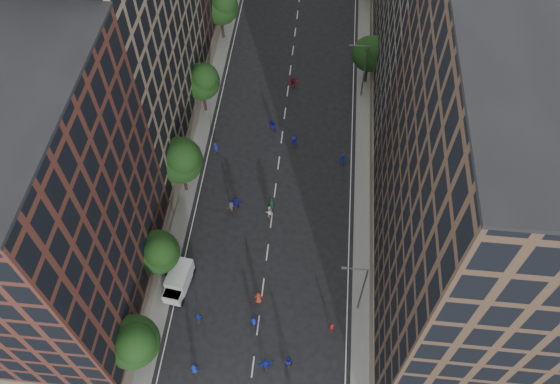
# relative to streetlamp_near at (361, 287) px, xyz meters

# --- Properties ---
(ground) EXTENTS (240.00, 240.00, 0.00)m
(ground) POSITION_rel_streetlamp_near_xyz_m (-10.37, 28.00, -5.17)
(ground) COLOR black
(ground) RESTS_ON ground
(sidewalk_left) EXTENTS (4.00, 105.00, 0.15)m
(sidewalk_left) POSITION_rel_streetlamp_near_xyz_m (-22.37, 35.50, -5.09)
(sidewalk_left) COLOR slate
(sidewalk_left) RESTS_ON ground
(sidewalk_right) EXTENTS (4.00, 105.00, 0.15)m
(sidewalk_right) POSITION_rel_streetlamp_near_xyz_m (1.63, 35.50, -5.09)
(sidewalk_right) COLOR slate
(sidewalk_right) RESTS_ON ground
(bldg_left_a) EXTENTS (14.00, 22.00, 30.00)m
(bldg_left_a) POSITION_rel_streetlamp_near_xyz_m (-29.37, -1.00, 9.83)
(bldg_left_a) COLOR #4E261E
(bldg_left_a) RESTS_ON ground
(bldg_left_b) EXTENTS (14.00, 26.00, 34.00)m
(bldg_left_b) POSITION_rel_streetlamp_near_xyz_m (-29.37, 23.00, 11.83)
(bldg_left_b) COLOR #806D54
(bldg_left_b) RESTS_ON ground
(bldg_right_a) EXTENTS (14.00, 30.00, 36.00)m
(bldg_right_a) POSITION_rel_streetlamp_near_xyz_m (8.63, 3.00, 12.83)
(bldg_right_a) COLOR #4E382A
(bldg_right_a) RESTS_ON ground
(bldg_right_b) EXTENTS (14.00, 28.00, 33.00)m
(bldg_right_b) POSITION_rel_streetlamp_near_xyz_m (8.63, 32.00, 11.33)
(bldg_right_b) COLOR #686156
(bldg_right_b) RESTS_ON ground
(tree_left_0) EXTENTS (5.20, 5.20, 8.83)m
(tree_left_0) POSITION_rel_streetlamp_near_xyz_m (-21.38, -8.15, 0.79)
(tree_left_0) COLOR black
(tree_left_0) RESTS_ON ground
(tree_left_1) EXTENTS (4.80, 4.80, 8.21)m
(tree_left_1) POSITION_rel_streetlamp_near_xyz_m (-21.39, 1.86, 0.38)
(tree_left_1) COLOR black
(tree_left_1) RESTS_ON ground
(tree_left_2) EXTENTS (5.60, 5.60, 9.45)m
(tree_left_2) POSITION_rel_streetlamp_near_xyz_m (-21.36, 13.83, 1.19)
(tree_left_2) COLOR black
(tree_left_2) RESTS_ON ground
(tree_left_3) EXTENTS (5.00, 5.00, 8.58)m
(tree_left_3) POSITION_rel_streetlamp_near_xyz_m (-21.38, 27.85, 0.65)
(tree_left_3) COLOR black
(tree_left_3) RESTS_ON ground
(tree_left_4) EXTENTS (5.40, 5.40, 9.08)m
(tree_left_4) POSITION_rel_streetlamp_near_xyz_m (-21.37, 43.84, 0.93)
(tree_left_4) COLOR black
(tree_left_4) RESTS_ON ground
(tree_right_a) EXTENTS (5.00, 5.00, 8.39)m
(tree_right_a) POSITION_rel_streetlamp_near_xyz_m (1.02, 35.85, 0.46)
(tree_right_a) COLOR black
(tree_right_a) RESTS_ON ground
(streetlamp_near) EXTENTS (2.64, 0.22, 9.06)m
(streetlamp_near) POSITION_rel_streetlamp_near_xyz_m (0.00, 0.00, 0.00)
(streetlamp_near) COLOR #595B60
(streetlamp_near) RESTS_ON ground
(streetlamp_far) EXTENTS (2.64, 0.22, 9.06)m
(streetlamp_far) POSITION_rel_streetlamp_near_xyz_m (0.00, 33.00, 0.00)
(streetlamp_far) COLOR #595B60
(streetlamp_far) RESTS_ON ground
(cargo_van) EXTENTS (2.91, 5.08, 2.57)m
(cargo_van) POSITION_rel_streetlamp_near_xyz_m (-19.65, 0.76, -3.81)
(cargo_van) COLOR silver
(cargo_van) RESTS_ON ground
(skater_0) EXTENTS (0.96, 0.76, 1.73)m
(skater_0) POSITION_rel_streetlamp_near_xyz_m (-16.17, -8.52, -4.30)
(skater_0) COLOR navy
(skater_0) RESTS_ON ground
(skater_2) EXTENTS (1.10, 0.98, 1.88)m
(skater_2) POSITION_rel_streetlamp_near_xyz_m (-6.84, -6.85, -4.23)
(skater_2) COLOR #131D9A
(skater_2) RESTS_ON ground
(skater_3) EXTENTS (1.10, 0.75, 1.56)m
(skater_3) POSITION_rel_streetlamp_near_xyz_m (-10.80, -3.04, -4.39)
(skater_3) COLOR #122395
(skater_3) RESTS_ON ground
(skater_4) EXTENTS (0.96, 0.41, 1.62)m
(skater_4) POSITION_rel_streetlamp_near_xyz_m (-16.75, -3.08, -4.36)
(skater_4) COLOR #1436A7
(skater_4) RESTS_ON ground
(skater_5) EXTENTS (1.84, 1.12, 1.89)m
(skater_5) POSITION_rel_streetlamp_near_xyz_m (-9.02, -7.43, -4.22)
(skater_5) COLOR #1626B8
(skater_5) RESTS_ON ground
(skater_6) EXTENTS (0.99, 0.73, 1.86)m
(skater_6) POSITION_rel_streetlamp_near_xyz_m (-10.63, -0.24, -4.24)
(skater_6) COLOR #9C2E1A
(skater_6) RESTS_ON ground
(skater_7) EXTENTS (0.63, 0.48, 1.54)m
(skater_7) POSITION_rel_streetlamp_near_xyz_m (-2.51, -2.75, -4.40)
(skater_7) COLOR maroon
(skater_7) RESTS_ON ground
(skater_8) EXTENTS (1.05, 0.90, 1.89)m
(skater_8) POSITION_rel_streetlamp_near_xyz_m (-10.69, 11.05, -4.22)
(skater_8) COLOR silver
(skater_8) RESTS_ON ground
(skater_9) EXTENTS (1.26, 1.02, 1.70)m
(skater_9) POSITION_rel_streetlamp_near_xyz_m (-15.40, 11.39, -4.32)
(skater_9) COLOR #38383C
(skater_9) RESTS_ON ground
(skater_10) EXTENTS (1.22, 0.81, 1.92)m
(skater_10) POSITION_rel_streetlamp_near_xyz_m (-10.52, 12.14, -4.21)
(skater_10) COLOR #1E6635
(skater_10) RESTS_ON ground
(skater_11) EXTENTS (1.72, 0.56, 1.85)m
(skater_11) POSITION_rel_streetlamp_near_xyz_m (-14.89, 11.98, -4.24)
(skater_11) COLOR #1A1293
(skater_11) RESTS_ON ground
(skater_12) EXTENTS (0.80, 0.53, 1.63)m
(skater_12) POSITION_rel_streetlamp_near_xyz_m (-2.13, 20.28, -4.36)
(skater_12) COLOR #122394
(skater_12) RESTS_ON ground
(skater_13) EXTENTS (0.73, 0.59, 1.71)m
(skater_13) POSITION_rel_streetlamp_near_xyz_m (-18.87, 20.61, -4.31)
(skater_13) COLOR #1522AD
(skater_13) RESTS_ON ground
(skater_14) EXTENTS (0.89, 0.76, 1.57)m
(skater_14) POSITION_rel_streetlamp_near_xyz_m (-11.64, 25.16, -4.38)
(skater_14) COLOR #13159E
(skater_14) RESTS_ON ground
(skater_15) EXTENTS (1.25, 1.01, 1.69)m
(skater_15) POSITION_rel_streetlamp_near_xyz_m (-8.57, 22.63, -4.33)
(skater_15) COLOR #151BAE
(skater_15) RESTS_ON ground
(skater_16) EXTENTS (1.03, 0.49, 1.72)m
(skater_16) POSITION_rel_streetlamp_near_xyz_m (-11.90, 25.39, -4.31)
(skater_16) COLOR #161191
(skater_16) RESTS_ON ground
(skater_17) EXTENTS (1.68, 0.57, 1.80)m
(skater_17) POSITION_rel_streetlamp_near_xyz_m (-9.69, 33.93, -4.27)
(skater_17) COLOR #A61B31
(skater_17) RESTS_ON ground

